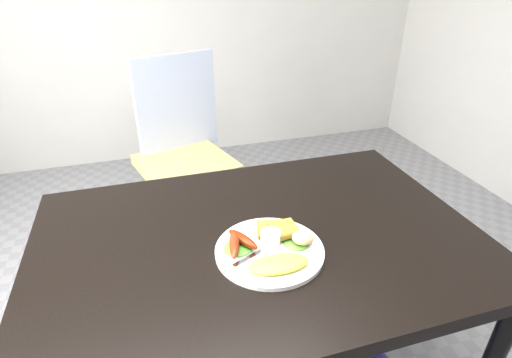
{
  "coord_description": "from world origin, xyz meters",
  "views": [
    {
      "loc": [
        -0.26,
        -0.84,
        1.41
      ],
      "look_at": [
        0.0,
        0.04,
        0.9
      ],
      "focal_mm": 28.0,
      "sensor_mm": 36.0,
      "label": 1
    }
  ],
  "objects_px": {
    "dining_table": "(259,241)",
    "dining_chair": "(186,165)",
    "person": "(288,143)",
    "plate": "(270,251)"
  },
  "relations": [
    {
      "from": "dining_table",
      "to": "dining_chair",
      "type": "distance_m",
      "value": 1.12
    },
    {
      "from": "dining_table",
      "to": "person",
      "type": "distance_m",
      "value": 0.52
    },
    {
      "from": "dining_chair",
      "to": "person",
      "type": "distance_m",
      "value": 0.79
    },
    {
      "from": "person",
      "to": "plate",
      "type": "distance_m",
      "value": 0.59
    },
    {
      "from": "dining_chair",
      "to": "person",
      "type": "bearing_deg",
      "value": -79.55
    },
    {
      "from": "dining_chair",
      "to": "dining_table",
      "type": "bearing_deg",
      "value": -102.79
    },
    {
      "from": "dining_table",
      "to": "plate",
      "type": "height_order",
      "value": "plate"
    },
    {
      "from": "plate",
      "to": "dining_chair",
      "type": "bearing_deg",
      "value": 93.77
    },
    {
      "from": "person",
      "to": "plate",
      "type": "bearing_deg",
      "value": 56.55
    },
    {
      "from": "dining_chair",
      "to": "person",
      "type": "relative_size",
      "value": 0.28
    }
  ]
}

